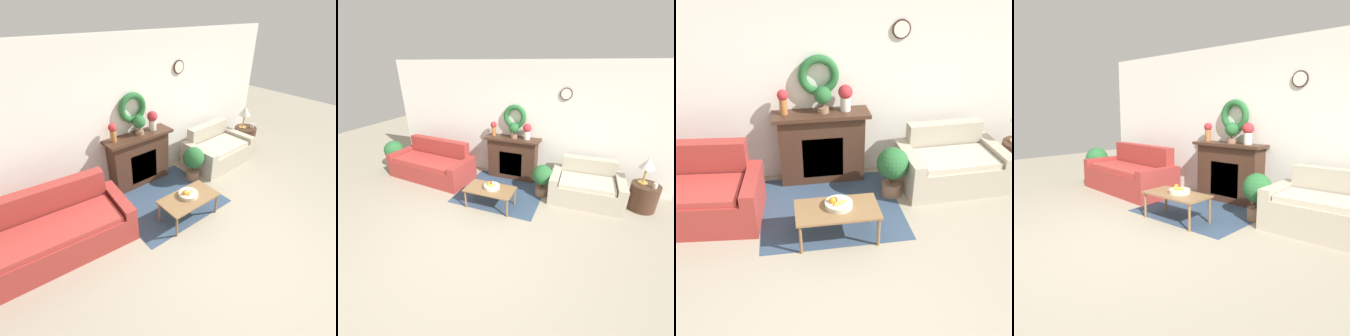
% 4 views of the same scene
% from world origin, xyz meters
% --- Properties ---
extents(ground_plane, '(16.00, 16.00, 0.00)m').
position_xyz_m(ground_plane, '(0.00, 0.00, 0.00)').
color(ground_plane, '#9E937F').
extents(floor_rug, '(1.80, 1.62, 0.01)m').
position_xyz_m(floor_rug, '(-0.08, 1.82, 0.00)').
color(floor_rug, '#334760').
rests_on(floor_rug, ground_plane).
extents(wall_back, '(6.80, 0.18, 2.70)m').
position_xyz_m(wall_back, '(-0.00, 2.80, 1.36)').
color(wall_back, white).
rests_on(wall_back, ground_plane).
extents(fireplace, '(1.32, 0.41, 1.03)m').
position_xyz_m(fireplace, '(-0.10, 2.59, 0.52)').
color(fireplace, '#42281C').
rests_on(fireplace, ground_plane).
extents(couch_left, '(2.11, 1.07, 0.90)m').
position_xyz_m(couch_left, '(-1.96, 1.90, 0.31)').
color(couch_left, '#9E332D').
rests_on(couch_left, ground_plane).
extents(loveseat_right, '(1.45, 0.94, 0.81)m').
position_xyz_m(loveseat_right, '(1.67, 2.17, 0.29)').
color(loveseat_right, '#B2A893').
rests_on(loveseat_right, ground_plane).
extents(coffee_table, '(0.95, 0.52, 0.40)m').
position_xyz_m(coffee_table, '(-0.08, 1.22, 0.36)').
color(coffee_table, olive).
rests_on(coffee_table, ground_plane).
extents(fruit_bowl, '(0.32, 0.32, 0.12)m').
position_xyz_m(fruit_bowl, '(-0.06, 1.26, 0.44)').
color(fruit_bowl, beige).
rests_on(fruit_bowl, coffee_table).
extents(side_table_by_loveseat, '(0.52, 0.52, 0.53)m').
position_xyz_m(side_table_by_loveseat, '(2.74, 2.22, 0.26)').
color(side_table_by_loveseat, '#42281C').
rests_on(side_table_by_loveseat, ground_plane).
extents(table_lamp, '(0.27, 0.27, 0.52)m').
position_xyz_m(table_lamp, '(2.67, 2.28, 0.92)').
color(table_lamp, '#B28E42').
rests_on(table_lamp, side_table_by_loveseat).
extents(mug, '(0.07, 0.07, 0.09)m').
position_xyz_m(mug, '(2.85, 2.13, 0.58)').
color(mug, silver).
rests_on(mug, side_table_by_loveseat).
extents(vase_on_mantel_left, '(0.15, 0.15, 0.34)m').
position_xyz_m(vase_on_mantel_left, '(-0.59, 2.60, 1.23)').
color(vase_on_mantel_left, '#AD6B38').
rests_on(vase_on_mantel_left, fireplace).
extents(vase_on_mantel_right, '(0.19, 0.19, 0.36)m').
position_xyz_m(vase_on_mantel_right, '(0.24, 2.60, 1.24)').
color(vase_on_mantel_right, silver).
rests_on(vase_on_mantel_right, fireplace).
extents(potted_plant_on_mantel, '(0.23, 0.23, 0.36)m').
position_xyz_m(potted_plant_on_mantel, '(-0.07, 2.58, 1.24)').
color(potted_plant_on_mantel, '#8E664C').
rests_on(potted_plant_on_mantel, fireplace).
extents(potted_plant_floor_by_loveseat, '(0.43, 0.43, 0.70)m').
position_xyz_m(potted_plant_floor_by_loveseat, '(0.78, 2.01, 0.43)').
color(potted_plant_floor_by_loveseat, '#8E664C').
rests_on(potted_plant_floor_by_loveseat, ground_plane).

